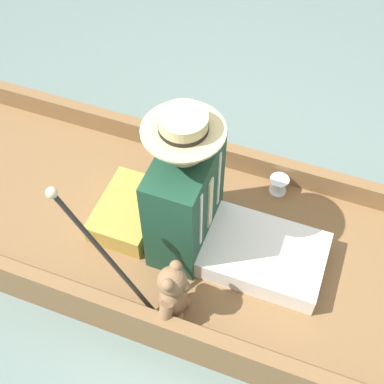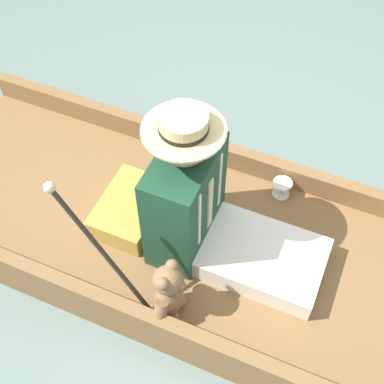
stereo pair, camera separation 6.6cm
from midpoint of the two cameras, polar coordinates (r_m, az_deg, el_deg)
name	(u,v)px [view 2 (the right image)]	position (r m, az deg, el deg)	size (l,w,h in m)	color
ground_plane	(218,261)	(2.65, 3.46, -7.38)	(16.00, 16.00, 0.00)	slate
punt_boat	(218,252)	(2.58, 3.55, -6.44)	(1.05, 3.10, 0.27)	brown
seat_cushion	(131,209)	(2.58, -5.83, -1.80)	(0.39, 0.28, 0.12)	#B7933D
seated_person	(206,209)	(2.30, 2.28, -1.85)	(0.42, 0.81, 0.80)	white
teddy_bear	(169,293)	(2.23, -1.59, -10.69)	(0.23, 0.14, 0.34)	#846042
wine_glass	(282,186)	(2.69, 10.28, 0.59)	(0.10, 0.10, 0.09)	silver
walking_cane	(95,243)	(2.06, -9.42, -5.37)	(0.04, 0.37, 0.72)	#2D2823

